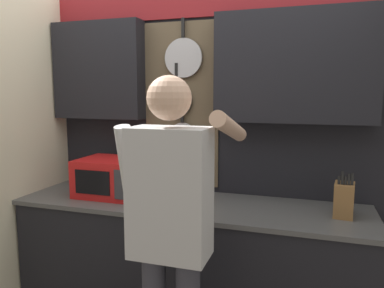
{
  "coord_description": "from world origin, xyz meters",
  "views": [
    {
      "loc": [
        0.76,
        -2.32,
        1.63
      ],
      "look_at": [
        -0.05,
        0.21,
        1.27
      ],
      "focal_mm": 35.0,
      "sensor_mm": 36.0,
      "label": 1
    }
  ],
  "objects_px": {
    "utensil_crock": "(194,190)",
    "person": "(171,219)",
    "knife_block": "(344,199)",
    "microwave": "(113,177)"
  },
  "relations": [
    {
      "from": "utensil_crock",
      "to": "person",
      "type": "distance_m",
      "value": 0.7
    },
    {
      "from": "utensil_crock",
      "to": "knife_block",
      "type": "bearing_deg",
      "value": -0.01
    },
    {
      "from": "microwave",
      "to": "person",
      "type": "xyz_separation_m",
      "value": [
        0.71,
        -0.69,
        -0.01
      ]
    },
    {
      "from": "microwave",
      "to": "knife_block",
      "type": "relative_size",
      "value": 1.7
    },
    {
      "from": "microwave",
      "to": "person",
      "type": "bearing_deg",
      "value": -44.33
    },
    {
      "from": "microwave",
      "to": "person",
      "type": "height_order",
      "value": "person"
    },
    {
      "from": "utensil_crock",
      "to": "person",
      "type": "xyz_separation_m",
      "value": [
        0.1,
        -0.69,
        0.04
      ]
    },
    {
      "from": "knife_block",
      "to": "microwave",
      "type": "bearing_deg",
      "value": -179.97
    },
    {
      "from": "microwave",
      "to": "utensil_crock",
      "type": "height_order",
      "value": "utensil_crock"
    },
    {
      "from": "knife_block",
      "to": "utensil_crock",
      "type": "distance_m",
      "value": 0.94
    }
  ]
}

